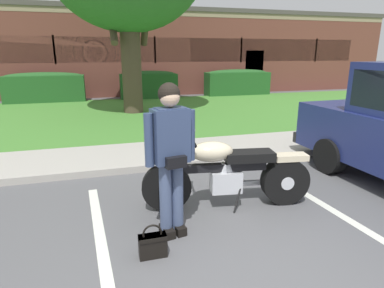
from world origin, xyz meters
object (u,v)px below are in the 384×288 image
Objects in this scene: rider_person at (171,150)px; brick_building at (139,52)px; hedge_center_right at (149,84)px; hedge_right at (237,82)px; motorcycle at (234,172)px; hedge_center_left at (45,87)px; handbag at (153,244)px.

rider_person is 18.08m from brick_building.
hedge_center_right is 0.80× the size of hedge_right.
motorcycle is at bearing -92.91° from hedge_center_right.
brick_building is at bearing 54.73° from hedge_center_left.
rider_person reaches higher than handbag.
handbag is at bearing -98.68° from hedge_center_right.
rider_person reaches higher than motorcycle.
motorcycle is 0.09× the size of brick_building.
hedge_center_left reaches higher than motorcycle.
rider_person is 0.55× the size of hedge_center_left.
motorcycle reaches higher than handbag.
brick_building is at bearing 83.66° from rider_person.
rider_person is at bearing -117.03° from hedge_right.
brick_building is at bearing 119.11° from hedge_right.
hedge_center_left is (-2.47, 11.61, 0.51)m from handbag.
hedge_center_left is 8.48m from hedge_right.
brick_building is (1.99, 17.94, 1.04)m from rider_person.
hedge_center_left is at bearing -125.27° from brick_building.
hedge_center_left and hedge_right have the same top height.
brick_building is at bearing 82.91° from handbag.
brick_building is (1.05, 17.50, 1.55)m from motorcycle.
brick_building is at bearing 86.56° from motorcycle.
hedge_center_right is (4.24, 0.00, 0.00)m from hedge_center_left.
brick_building is (-3.74, 6.71, 1.38)m from hedge_right.
handbag is 0.12× the size of hedge_center_left.
rider_person is at bearing -76.23° from hedge_center_left.
brick_building is at bearing 85.69° from hedge_center_right.
brick_building reaches higher than hedge_right.
hedge_right is at bearing 62.97° from rider_person.
motorcycle is 17.60m from brick_building.
handbag is (-0.28, -0.38, -0.85)m from rider_person.
rider_person is at bearing -154.66° from motorcycle.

